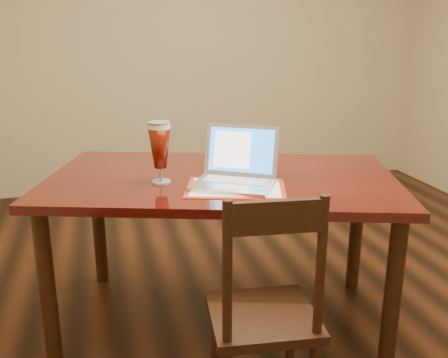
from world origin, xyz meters
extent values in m
plane|color=black|center=(0.00, 0.00, 0.00)|extent=(5.00, 5.00, 0.00)
cube|color=#C9B486|center=(0.00, 2.50, 1.35)|extent=(4.50, 0.01, 2.70)
cube|color=#440D09|center=(-0.36, 0.06, 0.78)|extent=(1.92, 1.43, 0.04)
cylinder|color=black|center=(-1.22, -0.09, 0.38)|extent=(0.07, 0.07, 0.76)
cylinder|color=black|center=(0.26, -0.55, 0.38)|extent=(0.07, 0.07, 0.76)
cylinder|color=black|center=(-0.98, 0.66, 0.38)|extent=(0.07, 0.07, 0.76)
cylinder|color=black|center=(0.49, 0.21, 0.38)|extent=(0.07, 0.07, 0.76)
cube|color=#B42510|center=(-0.35, -0.15, 0.80)|extent=(0.52, 0.44, 0.00)
cube|color=white|center=(-0.35, -0.15, 0.81)|extent=(0.47, 0.39, 0.00)
cube|color=silver|center=(-0.36, -0.14, 0.82)|extent=(0.44, 0.40, 0.02)
cube|color=#BCBCC0|center=(-0.34, -0.09, 0.82)|extent=(0.31, 0.25, 0.00)
cube|color=silver|center=(-0.40, -0.20, 0.82)|extent=(0.11, 0.10, 0.00)
cube|color=silver|center=(-0.28, 0.00, 0.94)|extent=(0.35, 0.25, 0.24)
cube|color=blue|center=(-0.28, -0.01, 0.95)|extent=(0.30, 0.21, 0.20)
cube|color=white|center=(-0.32, 0.02, 0.95)|extent=(0.18, 0.13, 0.17)
cylinder|color=silver|center=(-0.67, 0.02, 0.81)|extent=(0.09, 0.09, 0.01)
cylinder|color=silver|center=(-0.67, 0.02, 0.85)|extent=(0.02, 0.02, 0.06)
cylinder|color=white|center=(-0.67, 0.02, 1.08)|extent=(0.10, 0.10, 0.02)
cylinder|color=silver|center=(-0.67, 0.02, 1.09)|extent=(0.10, 0.10, 0.01)
cylinder|color=white|center=(-0.32, 0.43, 0.82)|extent=(0.06, 0.06, 0.04)
cylinder|color=white|center=(-0.23, 0.38, 0.82)|extent=(0.06, 0.06, 0.04)
cube|color=black|center=(-0.37, -0.62, 0.42)|extent=(0.45, 0.43, 0.04)
cylinder|color=black|center=(-0.52, -0.45, 0.20)|extent=(0.04, 0.04, 0.40)
cylinder|color=black|center=(-0.19, -0.48, 0.20)|extent=(0.04, 0.04, 0.40)
cylinder|color=black|center=(-0.55, -0.76, 0.70)|extent=(0.04, 0.04, 0.53)
cylinder|color=black|center=(-0.21, -0.79, 0.70)|extent=(0.04, 0.04, 0.53)
cube|color=black|center=(-0.38, -0.78, 0.90)|extent=(0.33, 0.06, 0.12)
camera|label=1|loc=(-0.93, -2.25, 1.50)|focal=40.00mm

